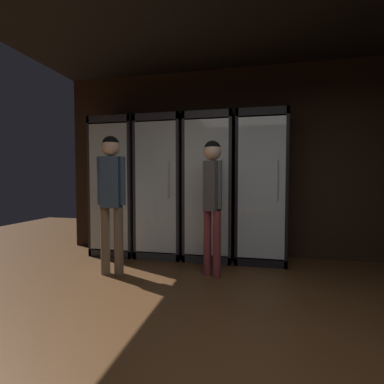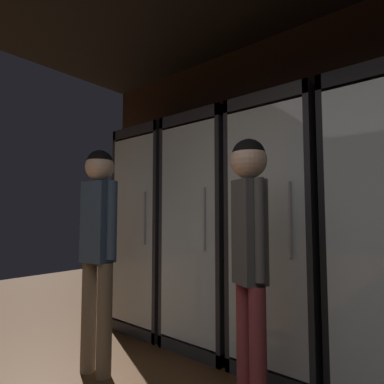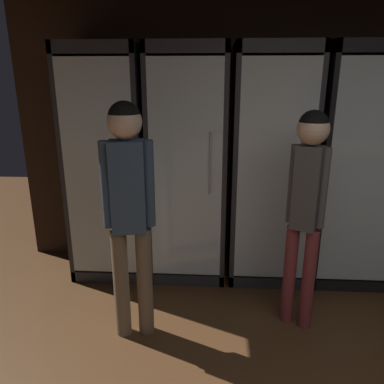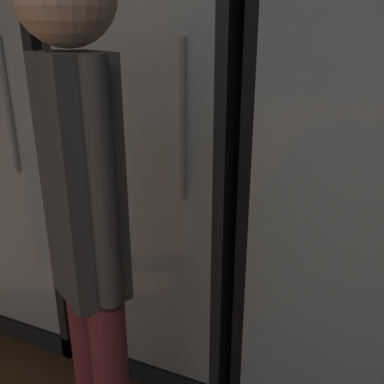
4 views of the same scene
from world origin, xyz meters
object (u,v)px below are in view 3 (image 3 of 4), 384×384
object	(u,v)px
cooler_right	(352,171)
shopper_far	(129,200)
cooler_far_left	(110,167)
shopper_near	(307,195)
cooler_left	(188,168)
cooler_center	(269,169)

from	to	relation	value
cooler_right	shopper_far	xyz separation A→B (m)	(-1.76, -0.97, 0.02)
cooler_far_left	shopper_near	size ratio (longest dim) A/B	1.29
cooler_far_left	cooler_left	bearing A→B (deg)	-0.02
cooler_left	cooler_far_left	bearing A→B (deg)	179.98
cooler_right	cooler_far_left	bearing A→B (deg)	-179.99
cooler_left	cooler_center	xyz separation A→B (m)	(0.72, -0.00, -0.01)
cooler_center	shopper_far	xyz separation A→B (m)	(-1.04, -0.97, 0.02)
cooler_far_left	cooler_center	size ratio (longest dim) A/B	1.00
cooler_far_left	cooler_center	bearing A→B (deg)	-0.01
cooler_left	shopper_near	distance (m)	1.17
cooler_right	shopper_far	distance (m)	2.01
shopper_near	cooler_right	bearing A→B (deg)	54.09
shopper_far	cooler_left	bearing A→B (deg)	71.52
cooler_center	cooler_right	bearing A→B (deg)	0.05
cooler_left	shopper_far	size ratio (longest dim) A/B	1.24
cooler_left	shopper_near	size ratio (longest dim) A/B	1.29
shopper_near	shopper_far	bearing A→B (deg)	-171.18
shopper_near	shopper_far	size ratio (longest dim) A/B	0.96
cooler_far_left	cooler_right	distance (m)	2.15
cooler_far_left	cooler_center	distance (m)	1.43
cooler_far_left	cooler_left	size ratio (longest dim) A/B	1.00
cooler_center	cooler_right	xyz separation A→B (m)	(0.72, 0.00, -0.00)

